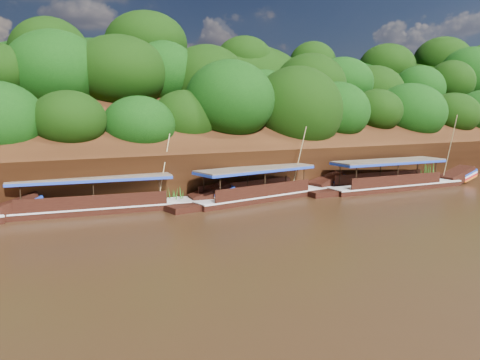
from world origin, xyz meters
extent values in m
plane|color=black|center=(0.00, 0.00, 0.00)|extent=(160.00, 160.00, 0.00)
cube|color=black|center=(0.00, 16.00, 3.50)|extent=(120.00, 16.12, 13.64)
cube|color=black|center=(0.00, 26.00, 0.00)|extent=(120.00, 24.00, 12.00)
ellipsoid|color=#1B430B|center=(-6.00, 15.00, 3.50)|extent=(18.00, 8.00, 6.40)
ellipsoid|color=#1B430B|center=(0.00, 23.00, 9.20)|extent=(24.00, 11.00, 8.40)
ellipsoid|color=#1B430B|center=(24.00, 14.50, 3.40)|extent=(18.00, 8.00, 6.00)
ellipsoid|color=#1B430B|center=(34.00, 22.00, 8.80)|extent=(22.00, 10.00, 8.00)
cube|color=black|center=(12.91, 6.40, 0.00)|extent=(13.65, 2.84, 0.95)
cube|color=silver|center=(12.91, 6.40, 0.46)|extent=(13.65, 2.91, 0.11)
cube|color=black|center=(20.53, 6.11, 0.74)|extent=(3.26, 1.87, 1.85)
cube|color=#1C3CB9|center=(21.38, 6.08, 1.06)|extent=(1.73, 1.88, 0.69)
cube|color=red|center=(21.38, 6.08, 0.70)|extent=(1.73, 1.88, 0.69)
cube|color=brown|center=(12.06, 6.43, 2.55)|extent=(10.72, 3.08, 0.13)
cube|color=#1C3CB9|center=(12.06, 6.43, 2.43)|extent=(10.72, 3.08, 0.19)
cylinder|color=tan|center=(18.71, 5.65, 3.56)|extent=(1.16, 1.96, 5.81)
cube|color=black|center=(0.18, 7.61, 0.00)|extent=(12.64, 4.29, 0.93)
cube|color=silver|center=(0.18, 7.61, 0.45)|extent=(12.65, 4.36, 0.10)
cube|color=black|center=(7.08, 8.76, 0.73)|extent=(3.19, 2.17, 1.75)
cube|color=#1C3CB9|center=(7.85, 8.88, 1.04)|extent=(1.80, 2.01, 0.64)
cube|color=red|center=(7.85, 8.88, 0.68)|extent=(1.80, 2.01, 0.64)
cube|color=brown|center=(-0.59, 7.48, 2.50)|extent=(10.04, 4.18, 0.12)
cube|color=#1C3CB9|center=(-0.59, 7.48, 2.37)|extent=(10.04, 4.18, 0.19)
cylinder|color=tan|center=(3.35, 7.51, 3.06)|extent=(0.76, 0.93, 5.10)
cube|color=black|center=(-11.60, 8.84, 0.00)|extent=(13.43, 3.80, 0.90)
cube|color=silver|center=(-11.60, 8.84, 0.43)|extent=(13.43, 3.86, 0.10)
cube|color=black|center=(-4.20, 7.94, 0.70)|extent=(3.29, 2.02, 1.78)
cube|color=#1C3CB9|center=(-3.37, 7.84, 1.00)|extent=(1.82, 1.91, 0.66)
cube|color=red|center=(-3.37, 7.84, 0.66)|extent=(1.82, 1.91, 0.66)
cube|color=brown|center=(-12.42, 8.94, 2.42)|extent=(10.61, 3.78, 0.12)
cube|color=#1C3CB9|center=(-12.42, 8.94, 2.30)|extent=(10.61, 3.78, 0.18)
cylinder|color=tan|center=(-7.63, 8.16, 2.90)|extent=(1.35, 1.02, 4.66)
cube|color=black|center=(-17.26, 9.47, 0.78)|extent=(3.40, 2.44, 1.86)
cube|color=#1C3CB9|center=(-16.46, 9.64, 1.12)|extent=(1.96, 2.21, 0.67)
cube|color=red|center=(-16.46, 9.64, 0.74)|extent=(1.96, 2.21, 0.67)
cone|color=#236D1B|center=(-12.08, 9.89, 0.85)|extent=(1.50, 1.50, 1.70)
cone|color=#236D1B|center=(-6.58, 8.88, 0.66)|extent=(1.50, 1.50, 1.32)
cone|color=#236D1B|center=(0.84, 9.97, 0.81)|extent=(1.50, 1.50, 1.62)
cone|color=#236D1B|center=(7.64, 9.90, 0.86)|extent=(1.50, 1.50, 1.71)
cone|color=#236D1B|center=(13.92, 9.56, 0.77)|extent=(1.50, 1.50, 1.54)
cone|color=#236D1B|center=(20.14, 9.12, 1.03)|extent=(1.50, 1.50, 2.06)
camera|label=1|loc=(-18.08, -23.05, 6.77)|focal=35.00mm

